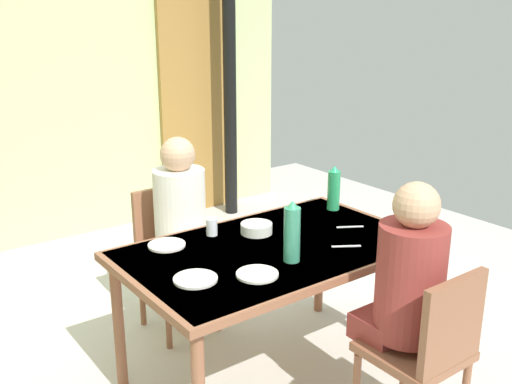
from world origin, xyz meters
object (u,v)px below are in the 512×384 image
Objects in this scene: chair_near_diner at (428,349)px; dining_table at (274,259)px; chair_far_diner at (172,250)px; person_near_diner at (408,278)px; water_bottle_green_far at (334,189)px; water_bottle_green_near at (292,233)px; serving_bowl_center at (256,228)px; person_far_diner at (181,212)px.

dining_table is at bearing 104.33° from chair_near_diner.
chair_far_diner is 1.57m from person_near_diner.
person_near_diner is at bearing 103.38° from chair_far_diner.
dining_table is 0.72m from water_bottle_green_far.
water_bottle_green_near is at bearing 117.36° from person_near_diner.
person_far_diner is at bearing 111.17° from serving_bowl_center.
dining_table is 5.06× the size of water_bottle_green_near.
chair_near_diner is 1.00× the size of chair_far_diner.
chair_far_diner is at bearing 106.80° from serving_bowl_center.
chair_near_diner is 1.07m from serving_bowl_center.
chair_near_diner is 1.21m from water_bottle_green_far.
chair_far_diner is 2.88× the size of water_bottle_green_near.
water_bottle_green_near is (-0.25, 0.62, 0.40)m from chair_near_diner.
dining_table is 1.98× the size of person_far_diner.
person_far_diner reaches higher than chair_near_diner.
water_bottle_green_near reaches higher than chair_near_diner.
person_near_diner reaches higher than chair_near_diner.
person_far_diner is at bearing 90.00° from chair_far_diner.
person_far_diner is 0.52m from serving_bowl_center.
dining_table is 5.66× the size of water_bottle_green_far.
chair_far_diner reaches higher than serving_bowl_center.
person_far_diner is at bearing 104.67° from person_near_diner.
water_bottle_green_far is (0.44, 0.92, 0.10)m from person_near_diner.
person_far_diner is at bearing 151.11° from water_bottle_green_far.
chair_near_diner is 0.31m from person_near_diner.
serving_bowl_center is (-0.61, -0.04, -0.10)m from water_bottle_green_far.
person_near_diner reaches higher than chair_far_diner.
chair_far_diner is 0.71m from serving_bowl_center.
water_bottle_green_near reaches higher than dining_table.
dining_table is 0.86m from chair_near_diner.
water_bottle_green_far is at bearing 32.36° from water_bottle_green_near.
person_near_diner and person_far_diner have the same top height.
water_bottle_green_near is (-0.25, 0.49, 0.12)m from person_near_diner.
water_bottle_green_near is at bearing 95.88° from chair_far_diner.
serving_bowl_center is at bearing 99.48° from chair_near_diner.
water_bottle_green_far reaches higher than dining_table.
person_far_diner is (-0.36, 1.50, 0.28)m from chair_near_diner.
chair_near_diner reaches higher than dining_table.
serving_bowl_center is at bearing 111.17° from person_far_diner.
chair_near_diner is 5.12× the size of serving_bowl_center.
chair_near_diner is 1.13× the size of person_far_diner.
dining_table is at bearing 100.24° from chair_far_diner.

